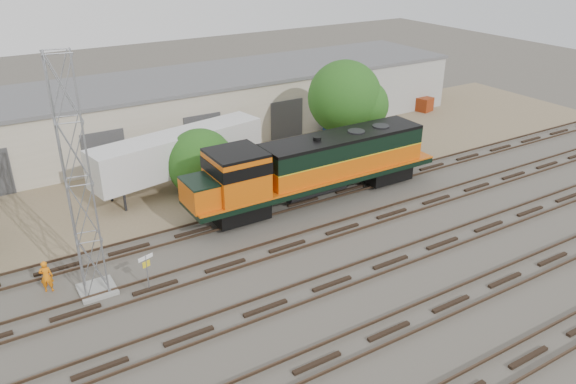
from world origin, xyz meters
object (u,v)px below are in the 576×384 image
locomotive (312,166)px  worker (46,276)px  signal_tower (79,186)px  semi_trailer (183,152)px

locomotive → worker: bearing=-174.0°
locomotive → signal_tower: 16.03m
signal_tower → worker: signal_tower is taller
signal_tower → worker: size_ratio=6.86×
signal_tower → semi_trailer: size_ratio=0.92×
worker → semi_trailer: 14.35m
locomotive → semi_trailer: 9.53m
signal_tower → worker: 5.63m
worker → semi_trailer: size_ratio=0.13×
locomotive → signal_tower: size_ratio=1.52×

